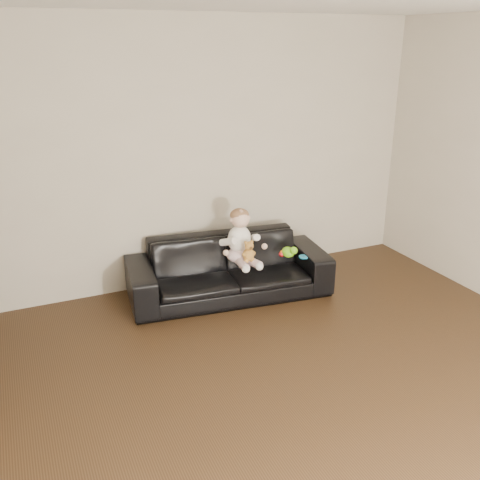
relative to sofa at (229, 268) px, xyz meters
name	(u,v)px	position (x,y,z in m)	size (l,w,h in m)	color
floor	(336,451)	(-0.23, -2.25, -0.28)	(5.50, 5.50, 0.00)	#392514
wall_back	(186,156)	(-0.23, 0.50, 1.02)	(5.00, 5.00, 0.00)	#BFB5A1
sofa	(229,268)	(0.00, 0.00, 0.00)	(1.93, 0.75, 0.56)	black
baby	(241,239)	(0.08, -0.11, 0.32)	(0.36, 0.44, 0.53)	silver
teddy_bear	(249,251)	(0.09, -0.27, 0.26)	(0.13, 0.13, 0.20)	#B27C33
toy_green	(288,252)	(0.55, -0.18, 0.14)	(0.12, 0.15, 0.10)	#7AE01A
toy_rattle	(282,254)	(0.50, -0.15, 0.12)	(0.06, 0.06, 0.06)	red
toy_blue_disc	(304,257)	(0.69, -0.25, 0.10)	(0.09, 0.09, 0.01)	#1787BF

